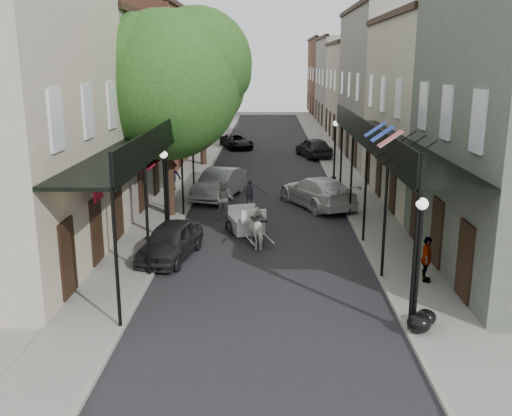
# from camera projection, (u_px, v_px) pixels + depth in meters

# --- Properties ---
(ground) EXTENTS (140.00, 140.00, 0.00)m
(ground) POSITION_uv_depth(u_px,v_px,m) (265.00, 302.00, 17.73)
(ground) COLOR gray
(ground) RESTS_ON ground
(road) EXTENTS (8.00, 90.00, 0.01)m
(road) POSITION_uv_depth(u_px,v_px,m) (267.00, 177.00, 37.10)
(road) COLOR black
(road) RESTS_ON ground
(sidewalk_left) EXTENTS (2.20, 90.00, 0.12)m
(sidewalk_left) POSITION_uv_depth(u_px,v_px,m) (191.00, 175.00, 37.20)
(sidewalk_left) COLOR gray
(sidewalk_left) RESTS_ON ground
(sidewalk_right) EXTENTS (2.20, 90.00, 0.12)m
(sidewalk_right) POSITION_uv_depth(u_px,v_px,m) (344.00, 176.00, 36.97)
(sidewalk_right) COLOR gray
(sidewalk_right) RESTS_ON ground
(building_row_left) EXTENTS (5.00, 80.00, 10.50)m
(building_row_left) POSITION_uv_depth(u_px,v_px,m) (161.00, 88.00, 45.67)
(building_row_left) COLOR #B7AF93
(building_row_left) RESTS_ON ground
(building_row_right) EXTENTS (5.00, 80.00, 10.50)m
(building_row_right) POSITION_uv_depth(u_px,v_px,m) (376.00, 88.00, 45.29)
(building_row_right) COLOR gray
(building_row_right) RESTS_ON ground
(gallery_left) EXTENTS (2.20, 18.05, 4.88)m
(gallery_left) POSITION_uv_depth(u_px,v_px,m) (151.00, 141.00, 23.59)
(gallery_left) COLOR black
(gallery_left) RESTS_ON sidewalk_left
(gallery_right) EXTENTS (2.20, 18.05, 4.88)m
(gallery_right) POSITION_uv_depth(u_px,v_px,m) (383.00, 142.00, 23.38)
(gallery_right) COLOR black
(gallery_right) RESTS_ON sidewalk_right
(tree_near) EXTENTS (7.31, 6.80, 9.63)m
(tree_near) POSITION_uv_depth(u_px,v_px,m) (175.00, 79.00, 26.07)
(tree_near) COLOR #382619
(tree_near) RESTS_ON sidewalk_left
(tree_far) EXTENTS (6.45, 6.00, 8.61)m
(tree_far) POSITION_uv_depth(u_px,v_px,m) (207.00, 83.00, 39.79)
(tree_far) COLOR #382619
(tree_far) RESTS_ON sidewalk_left
(lamppost_right_near) EXTENTS (0.32, 0.32, 3.71)m
(lamppost_right_near) POSITION_uv_depth(u_px,v_px,m) (418.00, 263.00, 15.19)
(lamppost_right_near) COLOR black
(lamppost_right_near) RESTS_ON sidewalk_right
(lamppost_left) EXTENTS (0.32, 0.32, 3.71)m
(lamppost_left) POSITION_uv_depth(u_px,v_px,m) (165.00, 194.00, 23.12)
(lamppost_left) COLOR black
(lamppost_left) RESTS_ON sidewalk_left
(lamppost_right_far) EXTENTS (0.32, 0.32, 3.71)m
(lamppost_right_far) POSITION_uv_depth(u_px,v_px,m) (335.00, 150.00, 34.56)
(lamppost_right_far) COLOR black
(lamppost_right_far) RESTS_ON sidewalk_right
(horse) EXTENTS (1.29, 1.90, 1.47)m
(horse) POSITION_uv_depth(u_px,v_px,m) (259.00, 229.00, 22.93)
(horse) COLOR white
(horse) RESTS_ON ground
(carriage) EXTENTS (1.94, 2.43, 2.45)m
(carriage) POSITION_uv_depth(u_px,v_px,m) (244.00, 210.00, 25.00)
(carriage) COLOR black
(carriage) RESTS_ON ground
(pedestrian_walking) EXTENTS (1.00, 0.83, 1.88)m
(pedestrian_walking) POSITION_uv_depth(u_px,v_px,m) (224.00, 199.00, 26.94)
(pedestrian_walking) COLOR #ABAAA2
(pedestrian_walking) RESTS_ON ground
(pedestrian_sidewalk_left) EXTENTS (1.23, 1.07, 1.65)m
(pedestrian_sidewalk_left) POSITION_uv_depth(u_px,v_px,m) (172.00, 176.00, 32.48)
(pedestrian_sidewalk_left) COLOR gray
(pedestrian_sidewalk_left) RESTS_ON sidewalk_left
(pedestrian_sidewalk_right) EXTENTS (0.60, 0.98, 1.55)m
(pedestrian_sidewalk_right) POSITION_uv_depth(u_px,v_px,m) (426.00, 259.00, 18.89)
(pedestrian_sidewalk_right) COLOR gray
(pedestrian_sidewalk_right) RESTS_ON sidewalk_right
(car_left_near) EXTENTS (2.35, 4.30, 1.39)m
(car_left_near) POSITION_uv_depth(u_px,v_px,m) (170.00, 241.00, 21.51)
(car_left_near) COLOR black
(car_left_near) RESTS_ON ground
(car_left_mid) EXTENTS (2.88, 5.06, 1.58)m
(car_left_mid) POSITION_uv_depth(u_px,v_px,m) (219.00, 184.00, 31.15)
(car_left_mid) COLOR #A7A6AC
(car_left_mid) RESTS_ON ground
(car_left_far) EXTENTS (3.43, 4.79, 1.21)m
(car_left_far) POSITION_uv_depth(u_px,v_px,m) (237.00, 141.00, 49.13)
(car_left_far) COLOR black
(car_left_far) RESTS_ON ground
(car_right_near) EXTENTS (4.23, 5.78, 1.55)m
(car_right_near) POSITION_uv_depth(u_px,v_px,m) (317.00, 192.00, 29.27)
(car_right_near) COLOR silver
(car_right_near) RESTS_ON ground
(car_right_far) EXTENTS (2.96, 4.94, 1.57)m
(car_right_far) POSITION_uv_depth(u_px,v_px,m) (314.00, 147.00, 44.48)
(car_right_far) COLOR black
(car_right_far) RESTS_ON ground
(trash_bags) EXTENTS (0.91, 1.06, 0.55)m
(trash_bags) POSITION_uv_depth(u_px,v_px,m) (422.00, 321.00, 15.58)
(trash_bags) COLOR black
(trash_bags) RESTS_ON sidewalk_right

